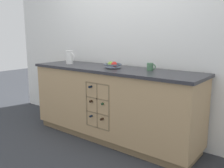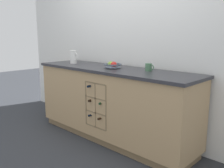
% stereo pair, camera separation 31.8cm
% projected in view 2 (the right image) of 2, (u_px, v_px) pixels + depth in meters
% --- Properties ---
extents(ground_plane, '(14.00, 14.00, 0.00)m').
position_uv_depth(ground_plane, '(112.00, 138.00, 3.32)').
color(ground_plane, '#2D3035').
extents(back_wall, '(4.69, 0.06, 2.55)m').
position_uv_depth(back_wall, '(131.00, 40.00, 3.33)').
color(back_wall, white).
rests_on(back_wall, ground_plane).
extents(kitchen_island, '(2.33, 0.65, 0.94)m').
position_uv_depth(kitchen_island, '(112.00, 103.00, 3.23)').
color(kitchen_island, olive).
rests_on(kitchen_island, ground_plane).
extents(fruit_bowl, '(0.22, 0.22, 0.09)m').
position_uv_depth(fruit_bowl, '(113.00, 65.00, 3.11)').
color(fruit_bowl, '#4C5666').
rests_on(fruit_bowl, kitchen_island).
extents(white_pitcher, '(0.16, 0.11, 0.19)m').
position_uv_depth(white_pitcher, '(74.00, 57.00, 3.62)').
color(white_pitcher, white).
rests_on(white_pitcher, kitchen_island).
extents(ceramic_mug, '(0.11, 0.08, 0.09)m').
position_uv_depth(ceramic_mug, '(149.00, 67.00, 2.87)').
color(ceramic_mug, '#4C7A56').
rests_on(ceramic_mug, kitchen_island).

